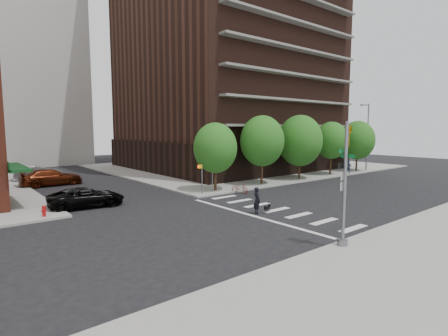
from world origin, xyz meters
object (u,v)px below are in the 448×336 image
Objects in this scene: traffic_signal at (345,194)px; fire_hydrant at (44,210)px; scooter at (240,188)px; parked_car_black at (87,197)px; dog_walker at (257,200)px; pedestrian_far at (348,167)px; parked_car_maroon at (51,177)px; parked_car_silver at (37,173)px.

traffic_signal is 18.42m from fire_hydrant.
scooter reaches higher than fire_hydrant.
dog_walker reaches higher than parked_car_black.
traffic_signal is 15.28m from scooter.
scooter is 19.27m from pedestrian_far.
parked_car_black is at bearing 60.28° from dog_walker.
dog_walker is 1.09× the size of pedestrian_far.
dog_walker reaches higher than fire_hydrant.
parked_car_maroon is (-6.39, 29.33, -1.84)m from traffic_signal.
pedestrian_far reaches higher than parked_car_black.
parked_car_silver is 2.77× the size of dog_walker.
scooter is (12.52, -2.99, -0.27)m from parked_car_black.
fire_hydrant is at bearing 74.98° from dog_walker.
traffic_signal reaches higher than dog_walker.
fire_hydrant is 0.14× the size of parked_car_silver.
pedestrian_far is (24.96, 15.04, -1.70)m from traffic_signal.
scooter is (5.73, 13.99, -2.22)m from traffic_signal.
scooter is at bearing -143.96° from parked_car_maroon.
pedestrian_far reaches higher than parked_car_silver.
parked_car_silver is (-0.00, 17.29, 0.10)m from parked_car_black.
scooter is 0.98× the size of dog_walker.
parked_car_black is at bearing 156.81° from scooter.
traffic_signal is at bearing -173.32° from dog_walker.
scooter is at bearing -93.28° from pedestrian_far.
traffic_signal reaches higher than parked_car_silver.
fire_hydrant is 0.40× the size of scooter.
dog_walker is at bearing -133.02° from parked_car_black.
parked_car_black is 2.91× the size of dog_walker.
traffic_signal is at bearing -65.32° from pedestrian_far.
dog_walker is (7.98, -21.73, 0.06)m from parked_car_maroon.
parked_car_maroon is 3.20× the size of dog_walker.
fire_hydrant is at bearing 167.28° from parked_car_silver.
parked_car_silver is at bearing -127.59° from pedestrian_far.
traffic_signal is 18.39m from parked_car_black.
parked_car_black is 12.58m from dog_walker.
scooter is at bearing 67.74° from traffic_signal.
pedestrian_far is at bearing 31.07° from traffic_signal.
fire_hydrant is at bearing 163.19° from parked_car_maroon.
traffic_signal is 1.01× the size of parked_car_maroon.
parked_car_silver reaches higher than fire_hydrant.
traffic_signal is 1.17× the size of parked_car_silver.
traffic_signal is 3.25× the size of dog_walker.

